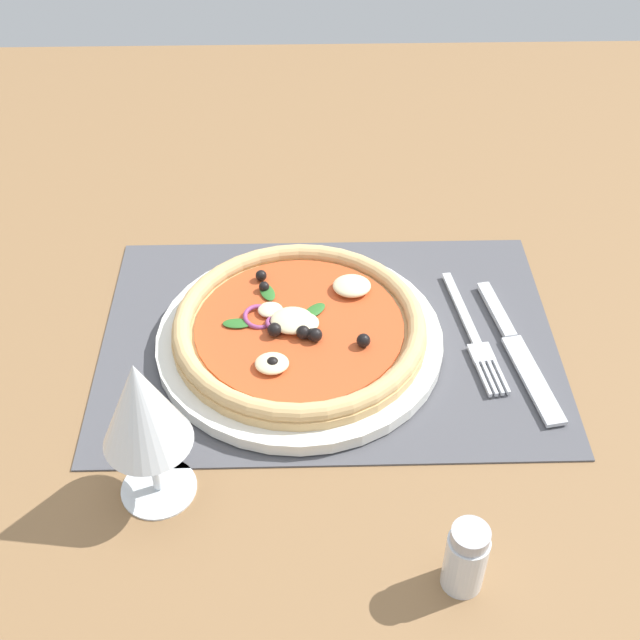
# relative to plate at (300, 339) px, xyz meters

# --- Properties ---
(ground_plane) EXTENTS (1.90, 1.40, 0.02)m
(ground_plane) POSITION_rel_plate_xyz_m (-0.03, -0.01, -0.02)
(ground_plane) COLOR olive
(placemat) EXTENTS (0.45, 0.32, 0.00)m
(placemat) POSITION_rel_plate_xyz_m (-0.03, -0.01, -0.01)
(placemat) COLOR #4C4C51
(placemat) RESTS_ON ground_plane
(plate) EXTENTS (0.28, 0.28, 0.01)m
(plate) POSITION_rel_plate_xyz_m (0.00, 0.00, 0.00)
(plate) COLOR silver
(plate) RESTS_ON placemat
(pizza) EXTENTS (0.25, 0.25, 0.03)m
(pizza) POSITION_rel_plate_xyz_m (-0.00, -0.00, 0.02)
(pizza) COLOR tan
(pizza) RESTS_ON plate
(fork) EXTENTS (0.04, 0.18, 0.00)m
(fork) POSITION_rel_plate_xyz_m (-0.17, -0.00, -0.00)
(fork) COLOR silver
(fork) RESTS_ON placemat
(knife) EXTENTS (0.05, 0.20, 0.01)m
(knife) POSITION_rel_plate_xyz_m (-0.21, 0.02, -0.00)
(knife) COLOR silver
(knife) RESTS_ON placemat
(wine_glass) EXTENTS (0.07, 0.07, 0.15)m
(wine_glass) POSITION_rel_plate_xyz_m (0.12, 0.17, 0.09)
(wine_glass) COLOR silver
(wine_glass) RESTS_ON ground_plane
(pepper_shaker) EXTENTS (0.03, 0.03, 0.07)m
(pepper_shaker) POSITION_rel_plate_xyz_m (-0.12, 0.26, 0.02)
(pepper_shaker) COLOR silver
(pepper_shaker) RESTS_ON ground_plane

